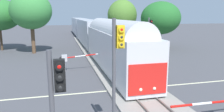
{
  "coord_description": "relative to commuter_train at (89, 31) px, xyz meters",
  "views": [
    {
      "loc": [
        -5.56,
        -15.33,
        5.94
      ],
      "look_at": [
        -0.78,
        3.98,
        2.0
      ],
      "focal_mm": 33.51,
      "sensor_mm": 36.0,
      "label": 1
    }
  ],
  "objects": [
    {
      "name": "road_centre_stripe",
      "position": [
        -0.0,
        -26.45,
        -2.74
      ],
      "size": [
        44.0,
        0.2,
        0.01
      ],
      "color": "beige",
      "rests_on": "ground"
    },
    {
      "name": "traffic_signal_median",
      "position": [
        -3.19,
        -33.1,
        1.14
      ],
      "size": [
        0.53,
        0.38,
        5.8
      ],
      "color": "#4C4C51",
      "rests_on": "ground"
    },
    {
      "name": "crossing_gate_far",
      "position": [
        -4.54,
        -19.68,
        -1.29
      ],
      "size": [
        6.16,
        0.4,
        1.96
      ],
      "color": "#B7B7BC",
      "rests_on": "ground"
    },
    {
      "name": "oak_far_right",
      "position": [
        11.74,
        -7.55,
        2.62
      ],
      "size": [
        6.95,
        6.95,
        8.24
      ],
      "color": "#4C3828",
      "rests_on": "ground"
    },
    {
      "name": "ground_plane",
      "position": [
        -0.0,
        -26.45,
        -2.74
      ],
      "size": [
        220.0,
        220.0,
        0.0
      ],
      "primitive_type": "plane",
      "color": "#47474C"
    },
    {
      "name": "traffic_signal_near_left",
      "position": [
        -5.78,
        -35.48,
        0.56
      ],
      "size": [
        0.53,
        0.38,
        4.92
      ],
      "color": "#4C4C51",
      "rests_on": "ground"
    },
    {
      "name": "oak_behind_train",
      "position": [
        -9.69,
        -7.54,
        3.78
      ],
      "size": [
        6.16,
        6.16,
        9.36
      ],
      "color": "brown",
      "rests_on": "ground"
    },
    {
      "name": "elm_centre_background",
      "position": [
        6.21,
        -2.41,
        3.1
      ],
      "size": [
        5.64,
        5.64,
        8.79
      ],
      "color": "#4C3828",
      "rests_on": "ground"
    },
    {
      "name": "railway_track",
      "position": [
        -0.0,
        -26.45,
        -2.65
      ],
      "size": [
        4.4,
        80.0,
        0.32
      ],
      "color": "gray",
      "rests_on": "ground"
    },
    {
      "name": "traffic_signal_far_side",
      "position": [
        5.3,
        -17.49,
        1.01
      ],
      "size": [
        0.53,
        0.38,
        5.6
      ],
      "color": "#4C4C51",
      "rests_on": "ground"
    },
    {
      "name": "commuter_train",
      "position": [
        0.0,
        0.0,
        0.0
      ],
      "size": [
        3.04,
        62.88,
        5.16
      ],
      "color": "silver",
      "rests_on": "railway_track"
    }
  ]
}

